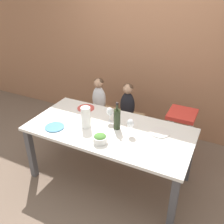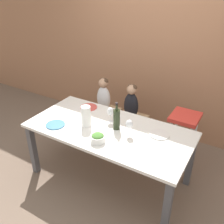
{
  "view_description": "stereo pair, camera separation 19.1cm",
  "coord_description": "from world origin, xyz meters",
  "px_view_note": "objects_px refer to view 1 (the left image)",
  "views": [
    {
      "loc": [
        1.09,
        -2.13,
        2.26
      ],
      "look_at": [
        0.0,
        0.07,
        0.91
      ],
      "focal_mm": 40.0,
      "sensor_mm": 36.0,
      "label": 1
    },
    {
      "loc": [
        1.26,
        -2.04,
        2.26
      ],
      "look_at": [
        0.0,
        0.07,
        0.91
      ],
      "focal_mm": 40.0,
      "sensor_mm": 36.0,
      "label": 2
    }
  ],
  "objects_px": {
    "paper_towel_roll": "(86,117)",
    "salad_bowl_large": "(100,138)",
    "person_child_center": "(128,101)",
    "wine_glass_far": "(110,112)",
    "wine_bottle": "(117,119)",
    "dinner_plate_back_left": "(86,108)",
    "chair_far_center": "(127,122)",
    "chair_far_left": "(100,115)",
    "chair_right_highchair": "(181,123)",
    "dinner_plate_front_left": "(55,127)",
    "wine_glass_near": "(130,124)",
    "dinner_plate_back_right": "(160,132)",
    "person_child_left": "(99,95)"
  },
  "relations": [
    {
      "from": "chair_far_center",
      "to": "salad_bowl_large",
      "type": "height_order",
      "value": "salad_bowl_large"
    },
    {
      "from": "paper_towel_roll",
      "to": "wine_glass_far",
      "type": "distance_m",
      "value": 0.29
    },
    {
      "from": "dinner_plate_back_left",
      "to": "wine_bottle",
      "type": "bearing_deg",
      "value": -23.94
    },
    {
      "from": "paper_towel_roll",
      "to": "salad_bowl_large",
      "type": "xyz_separation_m",
      "value": [
        0.29,
        -0.2,
        -0.08
      ]
    },
    {
      "from": "dinner_plate_front_left",
      "to": "dinner_plate_back_right",
      "type": "bearing_deg",
      "value": 21.07
    },
    {
      "from": "person_child_center",
      "to": "wine_glass_near",
      "type": "height_order",
      "value": "person_child_center"
    },
    {
      "from": "chair_far_center",
      "to": "dinner_plate_back_right",
      "type": "bearing_deg",
      "value": -42.1
    },
    {
      "from": "wine_bottle",
      "to": "paper_towel_roll",
      "type": "xyz_separation_m",
      "value": [
        -0.33,
        -0.12,
        -0.0
      ]
    },
    {
      "from": "wine_bottle",
      "to": "wine_glass_far",
      "type": "height_order",
      "value": "wine_bottle"
    },
    {
      "from": "dinner_plate_back_left",
      "to": "chair_far_center",
      "type": "bearing_deg",
      "value": 48.0
    },
    {
      "from": "chair_right_highchair",
      "to": "person_child_center",
      "type": "height_order",
      "value": "person_child_center"
    },
    {
      "from": "chair_far_left",
      "to": "paper_towel_roll",
      "type": "xyz_separation_m",
      "value": [
        0.29,
        -0.82,
        0.46
      ]
    },
    {
      "from": "person_child_center",
      "to": "wine_glass_far",
      "type": "distance_m",
      "value": 0.62
    },
    {
      "from": "person_child_center",
      "to": "wine_bottle",
      "type": "relative_size",
      "value": 1.59
    },
    {
      "from": "wine_bottle",
      "to": "paper_towel_roll",
      "type": "bearing_deg",
      "value": -159.52
    },
    {
      "from": "chair_far_left",
      "to": "salad_bowl_large",
      "type": "distance_m",
      "value": 1.23
    },
    {
      "from": "person_child_center",
      "to": "person_child_left",
      "type": "bearing_deg",
      "value": 180.0
    },
    {
      "from": "dinner_plate_front_left",
      "to": "salad_bowl_large",
      "type": "bearing_deg",
      "value": -1.86
    },
    {
      "from": "wine_bottle",
      "to": "dinner_plate_back_right",
      "type": "bearing_deg",
      "value": 15.09
    },
    {
      "from": "wine_glass_far",
      "to": "dinner_plate_back_right",
      "type": "bearing_deg",
      "value": 2.76
    },
    {
      "from": "dinner_plate_back_left",
      "to": "dinner_plate_back_right",
      "type": "relative_size",
      "value": 1.0
    },
    {
      "from": "paper_towel_roll",
      "to": "wine_glass_far",
      "type": "relative_size",
      "value": 1.32
    },
    {
      "from": "paper_towel_roll",
      "to": "dinner_plate_front_left",
      "type": "height_order",
      "value": "paper_towel_roll"
    },
    {
      "from": "paper_towel_roll",
      "to": "wine_bottle",
      "type": "bearing_deg",
      "value": 20.48
    },
    {
      "from": "wine_bottle",
      "to": "dinner_plate_back_left",
      "type": "distance_m",
      "value": 0.63
    },
    {
      "from": "wine_glass_near",
      "to": "dinner_plate_back_right",
      "type": "distance_m",
      "value": 0.36
    },
    {
      "from": "chair_far_left",
      "to": "wine_bottle",
      "type": "distance_m",
      "value": 1.04
    },
    {
      "from": "chair_far_center",
      "to": "paper_towel_roll",
      "type": "xyz_separation_m",
      "value": [
        -0.16,
        -0.82,
        0.46
      ]
    },
    {
      "from": "chair_far_left",
      "to": "wine_bottle",
      "type": "bearing_deg",
      "value": -48.4
    },
    {
      "from": "chair_far_center",
      "to": "wine_glass_far",
      "type": "height_order",
      "value": "wine_glass_far"
    },
    {
      "from": "wine_glass_near",
      "to": "chair_far_center",
      "type": "bearing_deg",
      "value": 114.98
    },
    {
      "from": "paper_towel_roll",
      "to": "wine_glass_far",
      "type": "height_order",
      "value": "paper_towel_roll"
    },
    {
      "from": "chair_far_left",
      "to": "dinner_plate_back_left",
      "type": "bearing_deg",
      "value": -83.42
    },
    {
      "from": "dinner_plate_back_right",
      "to": "chair_right_highchair",
      "type": "bearing_deg",
      "value": 77.93
    },
    {
      "from": "wine_glass_near",
      "to": "dinner_plate_back_left",
      "type": "height_order",
      "value": "wine_glass_near"
    },
    {
      "from": "person_child_left",
      "to": "wine_glass_far",
      "type": "relative_size",
      "value": 2.77
    },
    {
      "from": "chair_right_highchair",
      "to": "salad_bowl_large",
      "type": "xyz_separation_m",
      "value": [
        -0.63,
        -1.02,
        0.2
      ]
    },
    {
      "from": "chair_right_highchair",
      "to": "wine_glass_near",
      "type": "distance_m",
      "value": 0.9
    },
    {
      "from": "chair_far_center",
      "to": "dinner_plate_back_right",
      "type": "distance_m",
      "value": 0.92
    },
    {
      "from": "wine_bottle",
      "to": "wine_glass_far",
      "type": "xyz_separation_m",
      "value": [
        -0.14,
        0.1,
        0.01
      ]
    },
    {
      "from": "person_child_center",
      "to": "salad_bowl_large",
      "type": "bearing_deg",
      "value": -82.88
    },
    {
      "from": "chair_far_left",
      "to": "chair_right_highchair",
      "type": "bearing_deg",
      "value": -0.0
    },
    {
      "from": "person_child_center",
      "to": "dinner_plate_front_left",
      "type": "xyz_separation_m",
      "value": [
        -0.48,
        -1.0,
        0.01
      ]
    },
    {
      "from": "paper_towel_roll",
      "to": "salad_bowl_large",
      "type": "distance_m",
      "value": 0.36
    },
    {
      "from": "chair_right_highchair",
      "to": "paper_towel_roll",
      "type": "distance_m",
      "value": 1.26
    },
    {
      "from": "wine_glass_far",
      "to": "person_child_left",
      "type": "bearing_deg",
      "value": 128.52
    },
    {
      "from": "chair_far_left",
      "to": "chair_right_highchair",
      "type": "height_order",
      "value": "chair_right_highchair"
    },
    {
      "from": "salad_bowl_large",
      "to": "person_child_center",
      "type": "bearing_deg",
      "value": 97.12
    },
    {
      "from": "chair_right_highchair",
      "to": "wine_glass_near",
      "type": "height_order",
      "value": "wine_glass_near"
    },
    {
      "from": "chair_right_highchair",
      "to": "dinner_plate_back_right",
      "type": "height_order",
      "value": "dinner_plate_back_right"
    }
  ]
}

